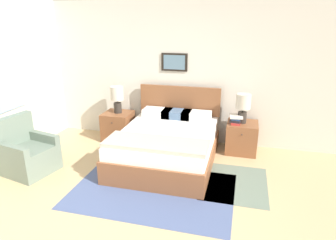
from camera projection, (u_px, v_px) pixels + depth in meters
wall_back at (191, 74)px, 5.53m from camera, size 7.86×0.09×2.60m
wall_left at (3, 83)px, 4.75m from camera, size 0.08×5.43×2.60m
area_rug_main at (153, 190)px, 4.16m from camera, size 2.21×1.47×0.01m
area_rug_bedside at (235, 183)px, 4.35m from camera, size 0.92×1.12×0.01m
bed at (167, 144)px, 4.95m from camera, size 1.52×1.95×1.08m
armchair at (27, 154)px, 4.62m from camera, size 0.81×0.79×0.87m
nightstand_near_window at (118, 126)px, 5.87m from camera, size 0.53×0.54×0.54m
nightstand_by_door at (242, 137)px, 5.31m from camera, size 0.53×0.54×0.54m
table_lamp_near_window at (117, 96)px, 5.69m from camera, size 0.25×0.25×0.51m
table_lamp_by_door at (243, 105)px, 5.13m from camera, size 0.25×0.25×0.51m
book_thick_bottom at (236, 122)px, 5.20m from camera, size 0.15×0.27×0.04m
book_hardcover_middle at (236, 120)px, 5.18m from camera, size 0.21×0.26×0.04m
book_novel_upper at (236, 118)px, 5.17m from camera, size 0.16×0.23×0.03m
book_slim_near_top at (236, 116)px, 5.16m from camera, size 0.24×0.27×0.03m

